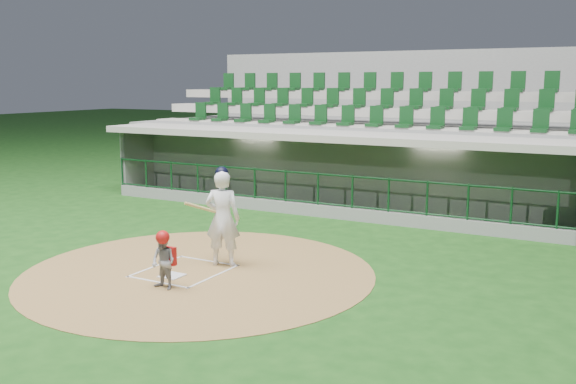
{
  "coord_description": "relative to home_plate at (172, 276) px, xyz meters",
  "views": [
    {
      "loc": [
        8.0,
        -10.44,
        3.86
      ],
      "look_at": [
        0.85,
        2.6,
        1.3
      ],
      "focal_mm": 40.0,
      "sensor_mm": 36.0,
      "label": 1
    }
  ],
  "objects": [
    {
      "name": "ground",
      "position": [
        0.0,
        0.7,
        -0.02
      ],
      "size": [
        120.0,
        120.0,
        0.0
      ],
      "primitive_type": "plane",
      "color": "#154112",
      "rests_on": "ground"
    },
    {
      "name": "home_plate",
      "position": [
        0.0,
        0.0,
        0.0
      ],
      "size": [
        0.43,
        0.43,
        0.02
      ],
      "primitive_type": "cube",
      "color": "silver",
      "rests_on": "dirt_circle"
    },
    {
      "name": "batter_box_chalk",
      "position": [
        0.0,
        0.4,
        -0.0
      ],
      "size": [
        1.55,
        1.8,
        0.01
      ],
      "color": "white",
      "rests_on": "ground"
    },
    {
      "name": "batter",
      "position": [
        0.45,
        1.16,
        1.04
      ],
      "size": [
        0.97,
        0.99,
        2.12
      ],
      "color": "white",
      "rests_on": "dirt_circle"
    },
    {
      "name": "dirt_circle",
      "position": [
        0.3,
        0.5,
        -0.02
      ],
      "size": [
        7.2,
        7.2,
        0.01
      ],
      "primitive_type": "cylinder",
      "color": "brown",
      "rests_on": "ground"
    },
    {
      "name": "seating_deck",
      "position": [
        0.0,
        11.61,
        1.4
      ],
      "size": [
        17.0,
        6.72,
        5.15
      ],
      "color": "slate",
      "rests_on": "ground"
    },
    {
      "name": "dugout_structure",
      "position": [
        0.12,
        8.53,
        0.94
      ],
      "size": [
        16.4,
        3.7,
        3.0
      ],
      "color": "slate",
      "rests_on": "ground"
    },
    {
      "name": "catcher",
      "position": [
        0.38,
        -0.69,
        0.55
      ],
      "size": [
        0.56,
        0.46,
        1.13
      ],
      "color": "gray",
      "rests_on": "dirt_circle"
    }
  ]
}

